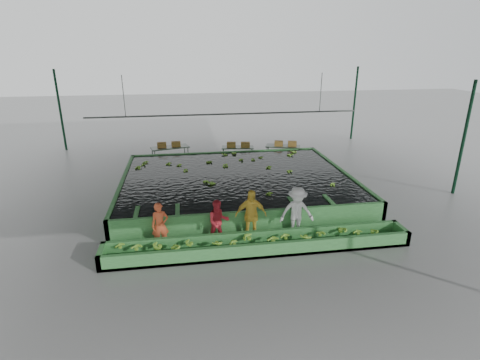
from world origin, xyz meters
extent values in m
plane|color=gray|center=(0.00, 0.00, 0.00)|extent=(80.00, 80.00, 0.00)
cube|color=gray|center=(0.00, 0.00, 5.00)|extent=(20.00, 22.00, 0.04)
cube|color=black|center=(0.00, 1.50, 0.85)|extent=(9.70, 7.70, 0.00)
cylinder|color=#59605B|center=(0.00, 5.00, 3.00)|extent=(0.08, 0.08, 14.00)
cylinder|color=#59605B|center=(-5.00, 5.00, 4.00)|extent=(0.04, 0.04, 2.00)
cylinder|color=#59605B|center=(5.00, 5.00, 4.00)|extent=(0.04, 0.04, 2.00)
imported|color=#D7542E|center=(-3.17, -2.80, 0.77)|extent=(0.62, 0.46, 1.55)
imported|color=#B7232E|center=(-1.26, -2.80, 0.76)|extent=(0.80, 0.65, 1.52)
imported|color=yellow|center=(-0.16, -2.80, 0.91)|extent=(1.09, 0.48, 1.83)
imported|color=silver|center=(1.45, -2.80, 0.91)|extent=(1.23, 0.77, 1.82)
camera|label=1|loc=(-2.31, -14.06, 6.29)|focal=28.00mm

